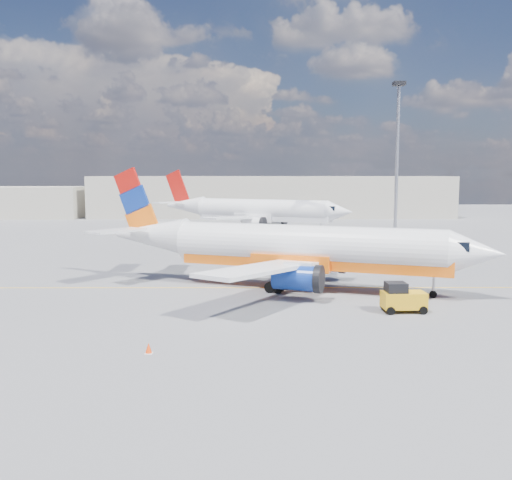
{
  "coord_description": "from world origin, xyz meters",
  "views": [
    {
      "loc": [
        1.65,
        -38.74,
        8.41
      ],
      "look_at": [
        1.78,
        3.72,
        3.5
      ],
      "focal_mm": 40.0,
      "sensor_mm": 36.0,
      "label": 1
    }
  ],
  "objects_px": {
    "second_jet": "(256,211)",
    "gse_tug": "(402,298)",
    "main_jet": "(294,248)",
    "traffic_cone": "(149,348)"
  },
  "relations": [
    {
      "from": "second_jet",
      "to": "gse_tug",
      "type": "distance_m",
      "value": 50.33
    },
    {
      "from": "main_jet",
      "to": "traffic_cone",
      "type": "height_order",
      "value": "main_jet"
    },
    {
      "from": "second_jet",
      "to": "traffic_cone",
      "type": "height_order",
      "value": "second_jet"
    },
    {
      "from": "main_jet",
      "to": "traffic_cone",
      "type": "xyz_separation_m",
      "value": [
        -7.94,
        -15.46,
        -2.76
      ]
    },
    {
      "from": "gse_tug",
      "to": "traffic_cone",
      "type": "height_order",
      "value": "gse_tug"
    },
    {
      "from": "main_jet",
      "to": "gse_tug",
      "type": "height_order",
      "value": "main_jet"
    },
    {
      "from": "second_jet",
      "to": "traffic_cone",
      "type": "distance_m",
      "value": 57.94
    },
    {
      "from": "main_jet",
      "to": "second_jet",
      "type": "xyz_separation_m",
      "value": [
        -2.64,
        42.17,
        0.03
      ]
    },
    {
      "from": "second_jet",
      "to": "traffic_cone",
      "type": "bearing_deg",
      "value": -70.83
    },
    {
      "from": "gse_tug",
      "to": "main_jet",
      "type": "bearing_deg",
      "value": 126.44
    }
  ]
}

